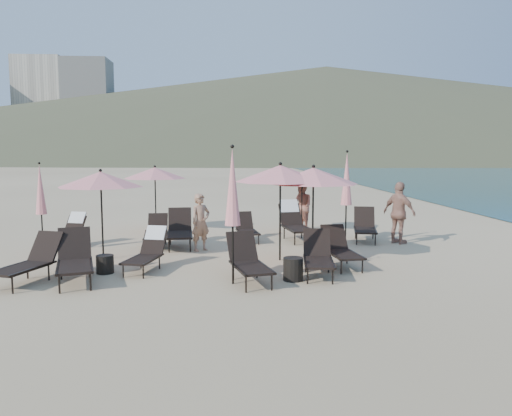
{
  "coord_description": "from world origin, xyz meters",
  "views": [
    {
      "loc": [
        -0.84,
        -10.82,
        2.71
      ],
      "look_at": [
        -0.04,
        3.5,
        1.1
      ],
      "focal_mm": 35.0,
      "sensor_mm": 36.0,
      "label": 1
    }
  ],
  "objects": [
    {
      "name": "lounger_3",
      "position": [
        -0.42,
        -0.57,
        0.45
      ],
      "size": [
        1.0,
        1.77,
        0.96
      ],
      "rotation": [
        0.0,
        0.0,
        0.23
      ],
      "color": "black",
      "rests_on": "ground"
    },
    {
      "name": "umbrella_open_4",
      "position": [
        1.66,
        5.89,
        1.78
      ],
      "size": [
        1.87,
        1.87,
        2.01
      ],
      "color": "black",
      "rests_on": "ground"
    },
    {
      "name": "hotel_skyline",
      "position": [
        -93.62,
        271.21,
        24.18
      ],
      "size": [
        109.0,
        82.0,
        55.0
      ],
      "color": "beige",
      "rests_on": "ground"
    },
    {
      "name": "lounger_2",
      "position": [
        -2.71,
        0.61,
        0.45
      ],
      "size": [
        0.91,
        1.61,
        0.95
      ],
      "rotation": [
        0.0,
        0.0,
        -0.25
      ],
      "color": "black",
      "rests_on": "ground"
    },
    {
      "name": "umbrella_open_0",
      "position": [
        -4.02,
        1.84,
        2.03
      ],
      "size": [
        2.14,
        2.14,
        2.3
      ],
      "color": "black",
      "rests_on": "ground"
    },
    {
      "name": "beachgoer_c",
      "position": [
        4.22,
        3.57,
        0.92
      ],
      "size": [
        0.99,
        1.14,
        1.84
      ],
      "primitive_type": "imported",
      "rotation": [
        0.0,
        0.0,
        2.18
      ],
      "color": "#AC7761",
      "rests_on": "ground"
    },
    {
      "name": "beachgoer_b",
      "position": [
        1.71,
        6.25,
        0.84
      ],
      "size": [
        0.89,
        0.99,
        1.68
      ],
      "primitive_type": "imported",
      "rotation": [
        0.0,
        0.0,
        -1.19
      ],
      "color": "#AD6E59",
      "rests_on": "ground"
    },
    {
      "name": "volcanic_headland",
      "position": [
        71.37,
        302.62,
        26.49
      ],
      "size": [
        690.0,
        690.0,
        55.0
      ],
      "color": "brown",
      "rests_on": "ground"
    },
    {
      "name": "umbrella_open_1",
      "position": [
        0.45,
        1.49,
        2.18
      ],
      "size": [
        2.29,
        2.29,
        2.47
      ],
      "color": "black",
      "rests_on": "ground"
    },
    {
      "name": "umbrella_closed_1",
      "position": [
        2.58,
        3.4,
        1.93
      ],
      "size": [
        0.32,
        0.32,
        2.77
      ],
      "color": "black",
      "rests_on": "ground"
    },
    {
      "name": "beachgoer_a",
      "position": [
        -1.6,
        2.82,
        0.79
      ],
      "size": [
        0.69,
        0.65,
        1.58
      ],
      "primitive_type": "imported",
      "rotation": [
        0.0,
        0.0,
        0.63
      ],
      "color": "#A37558",
      "rests_on": "ground"
    },
    {
      "name": "umbrella_open_3",
      "position": [
        -3.32,
        6.3,
        2.0
      ],
      "size": [
        2.11,
        2.11,
        2.27
      ],
      "color": "black",
      "rests_on": "ground"
    },
    {
      "name": "side_table_0",
      "position": [
        -3.62,
        0.34,
        0.21
      ],
      "size": [
        0.39,
        0.39,
        0.41
      ],
      "primitive_type": "cylinder",
      "color": "black",
      "rests_on": "ground"
    },
    {
      "name": "umbrella_closed_2",
      "position": [
        -5.86,
        2.78,
        1.71
      ],
      "size": [
        0.29,
        0.29,
        2.45
      ],
      "color": "black",
      "rests_on": "ground"
    },
    {
      "name": "lounger_4",
      "position": [
        1.14,
        -0.1,
        0.44
      ],
      "size": [
        0.81,
        1.7,
        0.94
      ],
      "rotation": [
        0.0,
        0.0,
        -0.12
      ],
      "color": "black",
      "rests_on": "ground"
    },
    {
      "name": "lounger_5",
      "position": [
        1.83,
        0.72,
        0.43
      ],
      "size": [
        0.78,
        1.65,
        0.92
      ],
      "rotation": [
        0.0,
        0.0,
        0.12
      ],
      "color": "black",
      "rests_on": "ground"
    },
    {
      "name": "lounger_11",
      "position": [
        3.36,
        4.14,
        0.46
      ],
      "size": [
        1.0,
        1.8,
        0.98
      ],
      "rotation": [
        0.0,
        0.0,
        -0.22
      ],
      "color": "black",
      "rests_on": "ground"
    },
    {
      "name": "umbrella_open_2",
      "position": [
        1.26,
        1.38,
        2.13
      ],
      "size": [
        2.24,
        2.24,
        2.41
      ],
      "color": "black",
      "rests_on": "ground"
    },
    {
      "name": "lounger_0",
      "position": [
        -4.99,
        -0.39,
        0.46
      ],
      "size": [
        1.15,
        1.82,
        0.98
      ],
      "rotation": [
        0.0,
        0.0,
        -0.32
      ],
      "color": "black",
      "rests_on": "ground"
    },
    {
      "name": "side_table_1",
      "position": [
        0.53,
        -0.52,
        0.25
      ],
      "size": [
        0.43,
        0.43,
        0.49
      ],
      "primitive_type": "cylinder",
      "color": "black",
      "rests_on": "ground"
    },
    {
      "name": "lounger_6",
      "position": [
        -5.42,
        3.49,
        0.46
      ],
      "size": [
        0.96,
        1.63,
        0.96
      ],
      "rotation": [
        0.0,
        0.0,
        -0.28
      ],
      "color": "black",
      "rests_on": "ground"
    },
    {
      "name": "lounger_10",
      "position": [
        1.22,
        4.47,
        0.57
      ],
      "size": [
        0.98,
        1.98,
        1.18
      ],
      "rotation": [
        0.0,
        0.0,
        0.16
      ],
      "color": "black",
      "rests_on": "ground"
    },
    {
      "name": "lounger_1",
      "position": [
        -4.06,
        -0.36,
        0.49
      ],
      "size": [
        1.17,
        1.94,
        1.05
      ],
      "rotation": [
        0.0,
        0.0,
        0.28
      ],
      "color": "black",
      "rests_on": "ground"
    },
    {
      "name": "lounger_7",
      "position": [
        -2.92,
        3.55,
        0.41
      ],
      "size": [
        0.65,
        1.57,
        0.89
      ],
      "rotation": [
        0.0,
        0.0,
        0.04
      ],
      "color": "black",
      "rests_on": "ground"
    },
    {
      "name": "ground",
      "position": [
        0.0,
        0.0,
        0.0
      ],
      "size": [
        800.0,
        800.0,
        0.0
      ],
      "primitive_type": "plane",
      "color": "#D6BA8C",
      "rests_on": "ground"
    },
    {
      "name": "umbrella_closed_0",
      "position": [
        -0.75,
        -0.74,
        1.99
      ],
      "size": [
        0.33,
        0.33,
        2.86
      ],
      "color": "black",
      "rests_on": "ground"
    },
    {
      "name": "lounger_9",
      "position": [
        -0.29,
        4.25,
        0.39
      ],
      "size": [
        0.77,
        1.53,
        0.84
      ],
      "rotation": [
        0.0,
        0.0,
        0.15
      ],
      "color": "black",
      "rests_on": "ground"
    },
    {
      "name": "lounger_8",
      "position": [
        -2.24,
        3.48,
        0.49
      ],
      "size": [
        0.85,
        1.87,
        1.05
      ],
      "rotation": [
        0.0,
        0.0,
        0.09
      ],
      "color": "black",
      "rests_on": "ground"
    }
  ]
}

